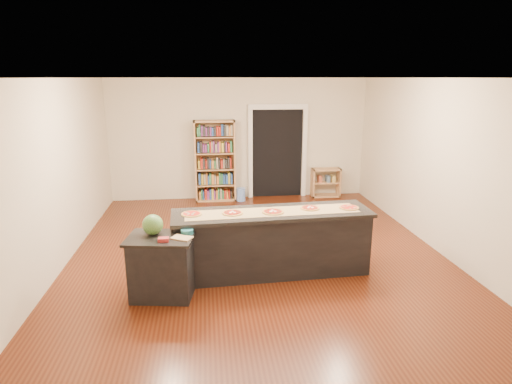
{
  "coord_description": "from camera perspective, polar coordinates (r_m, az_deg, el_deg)",
  "views": [
    {
      "loc": [
        -0.79,
        -6.47,
        2.81
      ],
      "look_at": [
        0.0,
        0.2,
        1.0
      ],
      "focal_mm": 30.0,
      "sensor_mm": 36.0,
      "label": 1
    }
  ],
  "objects": [
    {
      "name": "kitchen_island",
      "position": [
        6.3,
        2.12,
        -6.68
      ],
      "size": [
        2.87,
        0.78,
        0.95
      ],
      "rotation": [
        0.0,
        0.0,
        0.05
      ],
      "color": "black",
      "rests_on": "ground"
    },
    {
      "name": "pizza_a",
      "position": [
        6.06,
        -8.59,
        -2.9
      ],
      "size": [
        0.3,
        0.3,
        0.02
      ],
      "color": "#B48945",
      "rests_on": "kitchen_island"
    },
    {
      "name": "side_counter",
      "position": [
        5.79,
        -12.42,
        -9.66
      ],
      "size": [
        0.84,
        0.62,
        0.83
      ],
      "rotation": [
        0.0,
        0.0,
        -0.15
      ],
      "color": "black",
      "rests_on": "ground"
    },
    {
      "name": "pizza_c",
      "position": [
        6.09,
        2.26,
        -2.63
      ],
      "size": [
        0.32,
        0.32,
        0.02
      ],
      "color": "#B48945",
      "rests_on": "kitchen_island"
    },
    {
      "name": "watermelon",
      "position": [
        5.69,
        -13.61,
        -4.25
      ],
      "size": [
        0.27,
        0.27,
        0.27
      ],
      "primitive_type": "sphere",
      "color": "#144214",
      "rests_on": "side_counter"
    },
    {
      "name": "package_red",
      "position": [
        5.46,
        -12.24,
        -6.22
      ],
      "size": [
        0.13,
        0.1,
        0.05
      ],
      "primitive_type": "cube",
      "rotation": [
        0.0,
        0.0,
        -0.02
      ],
      "color": "maroon",
      "rests_on": "side_counter"
    },
    {
      "name": "pizza_e",
      "position": [
        6.43,
        12.28,
        -2.03
      ],
      "size": [
        0.27,
        0.27,
        0.02
      ],
      "color": "#B48945",
      "rests_on": "kitchen_island"
    },
    {
      "name": "cutting_board",
      "position": [
        5.52,
        -9.86,
        -6.05
      ],
      "size": [
        0.3,
        0.27,
        0.02
      ],
      "primitive_type": "cube",
      "rotation": [
        0.0,
        0.0,
        -0.5
      ],
      "color": "tan",
      "rests_on": "side_counter"
    },
    {
      "name": "kraft_paper",
      "position": [
        6.12,
        2.2,
        -2.64
      ],
      "size": [
        2.51,
        0.57,
        0.0
      ],
      "primitive_type": "cube",
      "rotation": [
        0.0,
        0.0,
        0.05
      ],
      "color": "tan",
      "rests_on": "kitchen_island"
    },
    {
      "name": "pizza_d",
      "position": [
        6.31,
        7.2,
        -2.12
      ],
      "size": [
        0.28,
        0.28,
        0.02
      ],
      "color": "#B48945",
      "rests_on": "kitchen_island"
    },
    {
      "name": "room",
      "position": [
        6.67,
        0.2,
        2.88
      ],
      "size": [
        6.0,
        7.0,
        2.8
      ],
      "color": "beige",
      "rests_on": "ground"
    },
    {
      "name": "doorway",
      "position": [
        10.21,
        2.87,
        5.98
      ],
      "size": [
        1.4,
        0.09,
        2.21
      ],
      "color": "black",
      "rests_on": "room"
    },
    {
      "name": "waste_bin",
      "position": [
        10.02,
        -2.04,
        -0.33
      ],
      "size": [
        0.21,
        0.21,
        0.3
      ],
      "primitive_type": "cylinder",
      "color": "#6893E8",
      "rests_on": "ground"
    },
    {
      "name": "low_shelf",
      "position": [
        10.48,
        9.27,
        1.26
      ],
      "size": [
        0.69,
        0.3,
        0.69
      ],
      "primitive_type": "cube",
      "color": "tan",
      "rests_on": "ground"
    },
    {
      "name": "pizza_b",
      "position": [
        6.05,
        -3.15,
        -2.78
      ],
      "size": [
        0.29,
        0.29,
        0.02
      ],
      "color": "#B48945",
      "rests_on": "kitchen_island"
    },
    {
      "name": "bookshelf",
      "position": [
        9.94,
        -5.48,
        4.12
      ],
      "size": [
        0.94,
        0.33,
        1.87
      ],
      "primitive_type": "cube",
      "color": "tan",
      "rests_on": "ground"
    },
    {
      "name": "package_teal",
      "position": [
        5.66,
        -9.18,
        -5.23
      ],
      "size": [
        0.16,
        0.16,
        0.06
      ],
      "primitive_type": "cylinder",
      "color": "#195966",
      "rests_on": "side_counter"
    }
  ]
}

